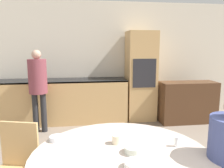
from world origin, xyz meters
TOP-DOWN VIEW (x-y plane):
  - wall_back at (0.00, 4.65)m, footprint 6.43×0.05m
  - kitchen_counter at (-0.94, 4.31)m, footprint 2.84×0.60m
  - oven_unit at (0.82, 4.32)m, footprint 0.62×0.59m
  - sideboard at (1.77, 3.95)m, footprint 1.19×0.45m
  - chair_far_left at (-1.10, 1.66)m, footprint 0.49×0.49m
  - person_standing at (-1.28, 3.80)m, footprint 0.33×0.33m
  - cup at (-0.17, 1.51)m, footprint 0.08×0.08m
  - bowl_near at (-0.72, 1.65)m, footprint 0.13×0.13m
  - bowl_centre at (-0.10, 1.09)m, footprint 0.16×0.16m
  - bowl_far at (-0.05, 1.31)m, footprint 0.15×0.15m
  - salt_shaker at (0.35, 1.38)m, footprint 0.03×0.03m

SIDE VIEW (x-z plane):
  - sideboard at x=1.77m, z-range 0.00..0.88m
  - kitchen_counter at x=-0.94m, z-range 0.01..0.94m
  - chair_far_left at x=-1.10m, z-range 0.06..0.97m
  - bowl_near at x=-0.72m, z-range 0.74..0.79m
  - bowl_centre at x=-0.10m, z-range 0.74..0.80m
  - bowl_far at x=-0.05m, z-range 0.74..0.80m
  - cup at x=-0.17m, z-range 0.74..0.82m
  - salt_shaker at x=0.35m, z-range 0.75..0.83m
  - person_standing at x=-1.28m, z-range 0.19..1.74m
  - oven_unit at x=0.82m, z-range 0.00..1.94m
  - wall_back at x=0.00m, z-range 0.00..2.60m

